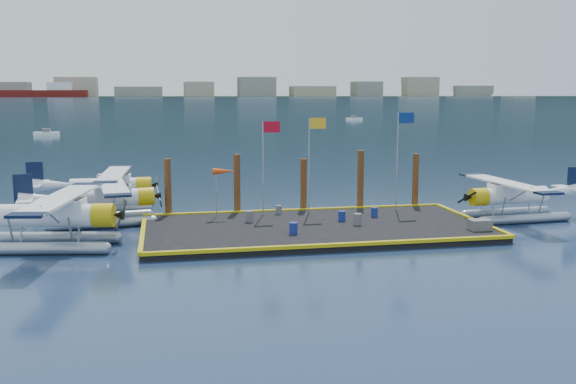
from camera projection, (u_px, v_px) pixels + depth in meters
The scene contains 24 objects.
ground at pixel (315, 232), 38.18m from camera, with size 4000.00×4000.00×0.00m, color navy.
dock at pixel (315, 229), 38.15m from camera, with size 20.00×10.00×0.40m, color black.
dock_bumpers at pixel (315, 224), 38.11m from camera, with size 20.25×10.25×0.18m, color #C0AD0B, non-canonical shape.
far_backdrop at pixel (253, 90), 1766.38m from camera, with size 3050.00×2050.00×810.00m.
seaplane_a at pixel (54, 219), 33.83m from camera, with size 9.65×10.56×3.73m.
seaplane_b at pixel (107, 201), 40.10m from camera, with size 8.72×9.60×3.40m.
seaplane_c at pixel (109, 188), 45.11m from camera, with size 8.86×9.76×3.47m.
seaplane_d at pixel (511, 198), 41.40m from camera, with size 8.55×9.42×3.35m.
drum_0 at pixel (250, 216), 39.09m from camera, with size 0.48×0.48×0.68m, color #5B5B60.
drum_1 at pixel (358, 219), 38.20m from camera, with size 0.48×0.48×0.68m, color #5B5B60.
drum_2 at pixel (342, 216), 39.37m from camera, with size 0.44×0.44×0.62m, color navy.
drum_3 at pixel (293, 228), 35.75m from camera, with size 0.46×0.46×0.65m, color navy.
drum_4 at pixel (374, 212), 40.67m from camera, with size 0.42×0.42×0.59m, color navy.
drum_5 at pixel (279, 210), 41.57m from camera, with size 0.40×0.40×0.56m, color #5B5B60.
crate at pixel (480, 225), 36.81m from camera, with size 1.21×0.81×0.61m, color #5B5B60.
flagpole_red at pixel (266, 153), 40.74m from camera, with size 1.14×0.08×6.00m.
flagpole_yellow at pixel (312, 150), 41.29m from camera, with size 1.14×0.08×6.20m.
flagpole_blue at pixel (400, 146), 42.40m from camera, with size 1.14×0.08×6.50m.
windsock at pixel (224, 172), 40.41m from camera, with size 1.40×0.44×3.12m.
piling_0 at pixel (168, 189), 41.49m from camera, with size 0.44×0.44×4.00m, color #462B14.
piling_1 at pixel (237, 186), 42.33m from camera, with size 0.44×0.44×4.20m, color #462B14.
piling_2 at pixel (304, 187), 43.22m from camera, with size 0.44×0.44×3.80m, color #462B14.
piling_3 at pixel (360, 182), 43.94m from camera, with size 0.44×0.44×4.30m, color #462B14.
piling_4 at pixel (415, 182), 44.72m from camera, with size 0.44×0.44×4.00m, color #462B14.
Camera 1 is at (-8.74, -36.34, 8.32)m, focal length 40.00 mm.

